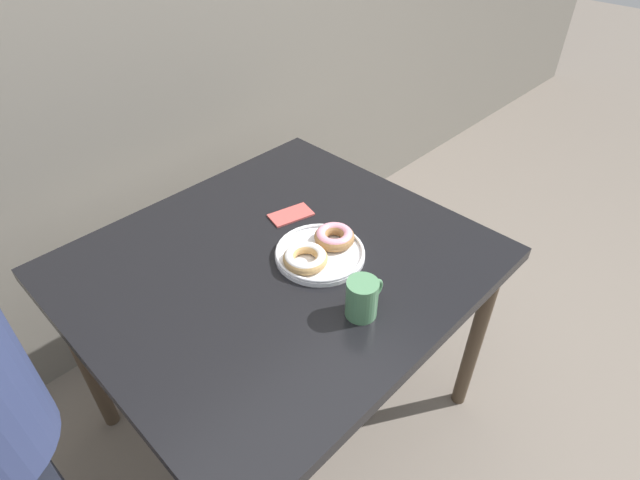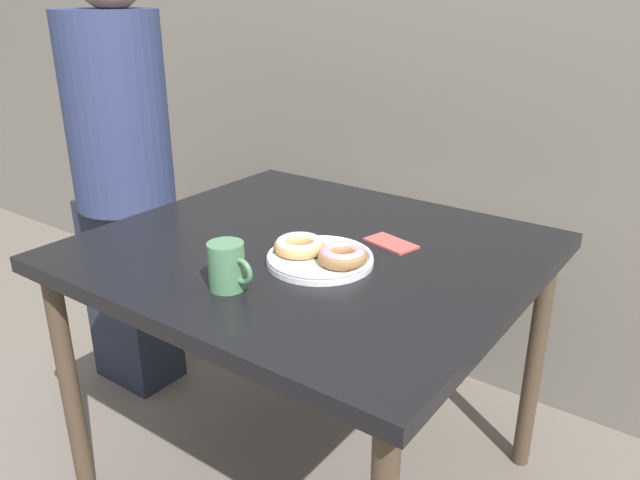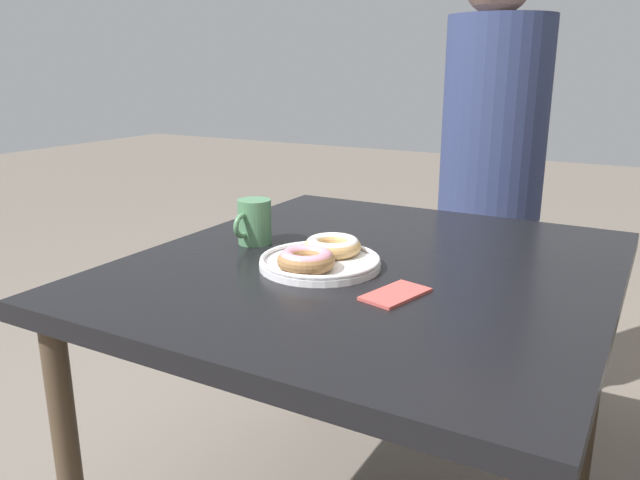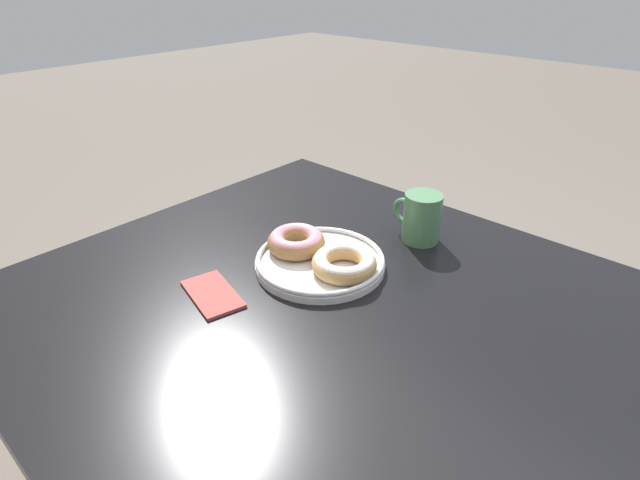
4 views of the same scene
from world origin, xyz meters
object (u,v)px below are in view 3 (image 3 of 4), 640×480
object	(u,v)px
coffee_mug	(254,221)
napkin	(395,294)
person_figure	(492,183)
dining_table	(371,293)
donut_plate	(320,257)

from	to	relation	value
coffee_mug	napkin	world-z (taller)	coffee_mug
coffee_mug	person_figure	size ratio (longest dim) A/B	0.08
person_figure	napkin	xyz separation A→B (m)	(0.98, 0.08, -0.04)
dining_table	donut_plate	size ratio (longest dim) A/B	3.74
dining_table	napkin	world-z (taller)	napkin
person_figure	donut_plate	bearing A→B (deg)	-7.95
donut_plate	person_figure	distance (m)	0.91
dining_table	donut_plate	distance (m)	0.15
donut_plate	dining_table	bearing A→B (deg)	139.53
dining_table	napkin	bearing A→B (deg)	36.78
coffee_mug	person_figure	world-z (taller)	person_figure
donut_plate	person_figure	bearing A→B (deg)	172.05
donut_plate	coffee_mug	world-z (taller)	coffee_mug
dining_table	donut_plate	world-z (taller)	donut_plate
napkin	coffee_mug	bearing A→B (deg)	-110.39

